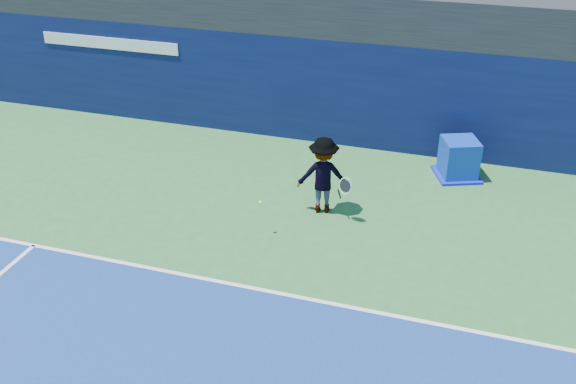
# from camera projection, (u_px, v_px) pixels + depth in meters

# --- Properties ---
(baseline) EXTENTS (24.00, 0.10, 0.01)m
(baseline) POSITION_uv_depth(u_px,v_px,m) (251.00, 288.00, 12.54)
(baseline) COLOR white
(baseline) RESTS_ON ground
(stadium_band) EXTENTS (36.00, 3.00, 1.20)m
(stadium_band) POSITION_uv_depth(u_px,v_px,m) (353.00, 6.00, 17.89)
(stadium_band) COLOR black
(stadium_band) RESTS_ON back_wall_assembly
(back_wall_assembly) EXTENTS (36.00, 1.03, 3.00)m
(back_wall_assembly) POSITION_uv_depth(u_px,v_px,m) (341.00, 89.00, 18.07)
(back_wall_assembly) COLOR #0A123C
(back_wall_assembly) RESTS_ON ground
(equipment_cart) EXTENTS (1.39, 1.39, 1.02)m
(equipment_cart) POSITION_uv_depth(u_px,v_px,m) (459.00, 160.00, 16.46)
(equipment_cart) COLOR #0B2DA5
(equipment_cart) RESTS_ON ground
(tennis_player) EXTENTS (1.42, 0.95, 1.86)m
(tennis_player) POSITION_uv_depth(u_px,v_px,m) (323.00, 175.00, 14.71)
(tennis_player) COLOR silver
(tennis_player) RESTS_ON ground
(tennis_ball) EXTENTS (0.08, 0.08, 0.08)m
(tennis_ball) POSITION_uv_depth(u_px,v_px,m) (261.00, 202.00, 13.89)
(tennis_ball) COLOR #E6F51B
(tennis_ball) RESTS_ON ground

